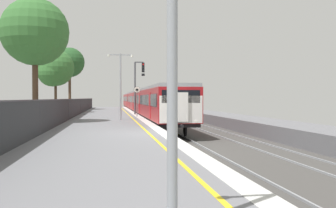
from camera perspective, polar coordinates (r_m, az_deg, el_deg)
ground at (r=18.64m, az=6.24°, el=-6.26°), size 17.40×110.00×1.21m
commuter_train_at_platform at (r=52.82m, az=-4.24°, el=0.44°), size 2.83×61.38×3.81m
signal_gantry at (r=38.68m, az=-4.75°, el=3.45°), size 1.10×0.24×5.52m
speed_limit_sign at (r=34.31m, az=-4.81°, el=1.01°), size 0.59×0.08×2.79m
platform_lamp_mid at (r=29.22m, az=-7.36°, el=3.64°), size 2.00×0.20×5.22m
platform_back_fence at (r=18.17m, az=-19.23°, el=-1.82°), size 0.07×99.00×1.66m
background_tree_left at (r=44.88m, az=-17.15°, el=5.18°), size 4.29×4.29×7.40m
background_tree_centre at (r=27.38m, az=-19.79°, el=10.19°), size 4.64×4.64×8.61m
background_tree_right at (r=56.24m, az=-15.08°, el=6.05°), size 4.34×4.34×9.13m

